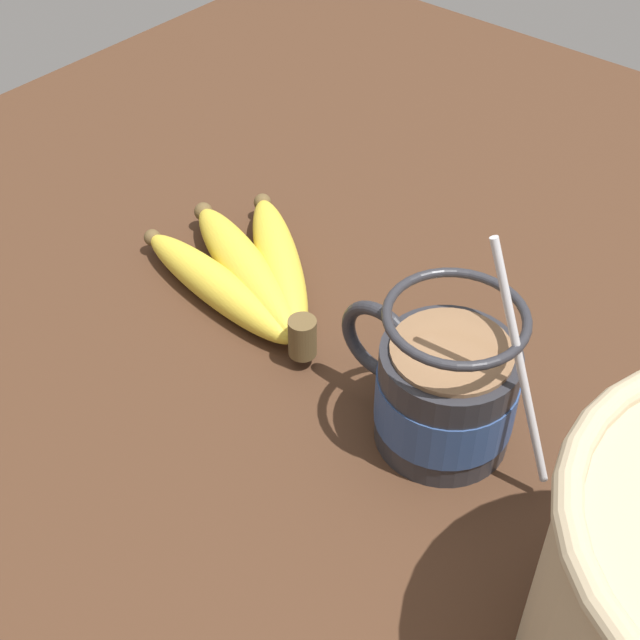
% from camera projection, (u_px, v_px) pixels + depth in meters
% --- Properties ---
extents(table, '(1.14, 1.14, 0.04)m').
position_uv_depth(table, '(383.00, 432.00, 0.61)').
color(table, '#422819').
rests_on(table, ground).
extents(coffee_mug, '(0.16, 0.09, 0.17)m').
position_uv_depth(coffee_mug, '(444.00, 390.00, 0.55)').
color(coffee_mug, '#28282D').
rests_on(coffee_mug, table).
extents(banana_bunch, '(0.19, 0.14, 0.04)m').
position_uv_depth(banana_bunch, '(249.00, 273.00, 0.68)').
color(banana_bunch, brown).
rests_on(banana_bunch, table).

